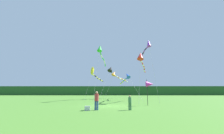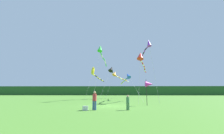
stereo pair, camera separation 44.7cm
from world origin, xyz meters
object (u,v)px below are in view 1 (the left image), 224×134
person_child (130,102)px  kite_blue (127,77)px  banner_flag_pole (150,84)px  kite_purple (147,46)px  kite_orange (115,75)px  cooler_box (87,108)px  kite_red (141,58)px  kite_black (111,70)px  person_adult (97,100)px  kite_green (101,50)px  kite_yellow (94,73)px

person_child → kite_blue: bearing=85.5°
banner_flag_pole → kite_purple: 9.59m
kite_blue → kite_orange: bearing=115.1°
cooler_box → kite_orange: kite_orange is taller
kite_blue → cooler_box: bearing=-108.6°
kite_red → kite_orange: (-3.86, 10.49, -1.43)m
person_child → kite_blue: size_ratio=0.14×
cooler_box → kite_purple: kite_purple is taller
kite_red → kite_orange: size_ratio=1.26×
kite_red → cooler_box: bearing=-127.3°
kite_black → kite_blue: (3.08, -4.50, -2.01)m
banner_flag_pole → kite_blue: size_ratio=0.34×
person_adult → kite_red: (5.85, 8.59, 5.91)m
kite_purple → kite_orange: bearing=123.0°
person_adult → cooler_box: (-0.79, -0.12, -0.75)m
kite_blue → kite_orange: (-2.14, 4.58, 0.93)m
kite_purple → kite_orange: kite_purple is taller
person_child → kite_green: 16.20m
person_child → kite_purple: (4.46, 10.60, 8.78)m
cooler_box → kite_purple: 16.47m
kite_green → kite_blue: kite_green is taller
person_child → banner_flag_pole: (2.95, 4.24, 1.76)m
kite_green → kite_blue: (5.08, 1.33, -4.91)m
kite_blue → person_child: bearing=-94.5°
cooler_box → kite_green: bearing=90.7°
person_adult → cooler_box: bearing=-171.1°
kite_green → person_child: bearing=-73.2°
person_child → kite_orange: kite_orange is taller
cooler_box → banner_flag_pole: 8.38m
banner_flag_pole → kite_yellow: 14.33m
kite_black → kite_purple: bearing=-52.5°
person_adult → kite_blue: kite_blue is taller
person_child → kite_red: (2.85, 8.53, 6.11)m
kite_black → kite_yellow: (-3.54, -3.50, -1.08)m
person_adult → kite_orange: 19.70m
kite_red → kite_green: 8.59m
person_child → banner_flag_pole: 5.45m
cooler_box → kite_blue: (4.92, 14.62, 4.30)m
person_adult → kite_blue: size_ratio=0.18×
cooler_box → kite_yellow: kite_yellow is taller
person_adult → banner_flag_pole: 7.50m
kite_blue → kite_yellow: bearing=171.4°
kite_black → kite_yellow: 5.09m
kite_blue → kite_purple: bearing=-49.1°
kite_black → kite_red: 11.46m
kite_yellow → kite_green: bearing=-56.6°
kite_purple → banner_flag_pole: bearing=-103.3°
person_adult → kite_black: kite_black is taller
kite_purple → kite_yellow: kite_purple is taller
person_child → kite_yellow: 17.04m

